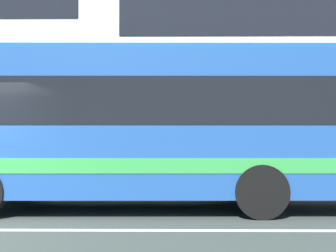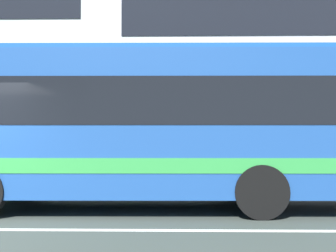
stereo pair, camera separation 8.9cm
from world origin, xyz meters
name	(u,v)px [view 1 (the left image)]	position (x,y,z in m)	size (l,w,h in m)	color
apartment_block_right	(329,55)	(12.12, 15.19, 5.80)	(22.55, 10.36, 11.60)	silver
transit_bus	(217,123)	(4.82, 2.08, 1.80)	(11.09, 2.67, 3.27)	#1E4A93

